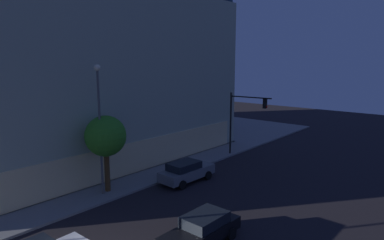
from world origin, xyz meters
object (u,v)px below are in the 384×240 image
(car_black, at_px, (202,230))
(car_grey, at_px, (186,171))
(modern_building, at_px, (48,63))
(traffic_light_far_corner, at_px, (243,114))
(sidewalk_tree, at_px, (106,137))
(street_lamp_sidewalk, at_px, (99,116))

(car_black, height_order, car_grey, car_grey)
(modern_building, height_order, car_grey, modern_building)
(car_grey, bearing_deg, modern_building, 93.33)
(traffic_light_far_corner, xyz_separation_m, car_black, (-15.37, -7.27, -3.53))
(modern_building, distance_m, car_grey, 21.00)
(sidewalk_tree, relative_size, car_black, 1.15)
(modern_building, bearing_deg, car_black, -101.52)
(car_black, bearing_deg, modern_building, 78.48)
(traffic_light_far_corner, height_order, car_grey, traffic_light_far_corner)
(modern_building, xyz_separation_m, traffic_light_far_corner, (10.08, -18.67, -4.96))
(street_lamp_sidewalk, relative_size, car_black, 1.88)
(street_lamp_sidewalk, distance_m, car_black, 10.58)
(modern_building, bearing_deg, sidewalk_tree, -104.66)
(car_black, relative_size, car_grey, 1.00)
(traffic_light_far_corner, relative_size, sidewalk_tree, 1.13)
(street_lamp_sidewalk, bearing_deg, traffic_light_far_corner, -7.95)
(street_lamp_sidewalk, height_order, car_grey, street_lamp_sidewalk)
(modern_building, xyz_separation_m, sidewalk_tree, (-4.28, -16.38, -5.13))
(modern_building, bearing_deg, car_grey, -86.67)
(street_lamp_sidewalk, bearing_deg, car_black, -92.71)
(traffic_light_far_corner, xyz_separation_m, sidewalk_tree, (-14.37, 2.28, -0.17))
(traffic_light_far_corner, relative_size, street_lamp_sidewalk, 0.69)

